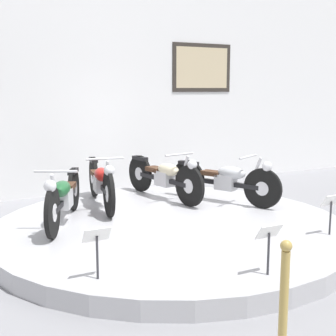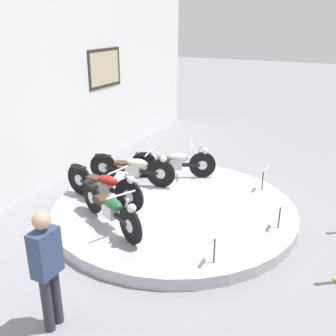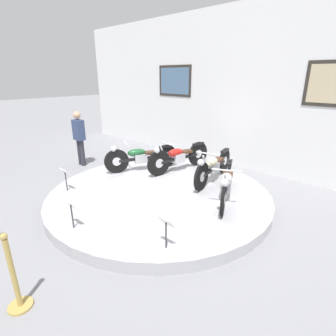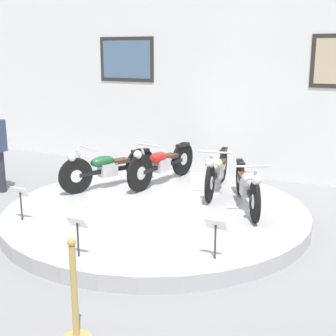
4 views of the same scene
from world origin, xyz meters
The scene contains 11 objects.
ground_plane centered at (0.00, 0.00, 0.00)m, with size 60.00×60.00×0.00m, color gray.
display_platform centered at (0.00, 0.00, 0.11)m, with size 4.78×4.78×0.21m, color #ADADB2.
back_wall centered at (0.00, 3.30, 2.22)m, with size 14.00×0.22×4.43m.
motorcycle_green centered at (-1.30, 0.61, 0.59)m, with size 0.94×1.80×0.79m.
motorcycle_red centered at (-0.54, 1.27, 0.61)m, with size 0.54×2.00×0.81m.
motorcycle_cream centered at (0.55, 1.26, 0.60)m, with size 0.55×1.97×0.79m.
motorcycle_silver centered at (1.30, 0.60, 0.59)m, with size 0.92×1.78×0.78m.
info_placard_front_left centered at (-1.50, -1.38, 0.58)m, with size 0.26×0.11×0.51m.
info_placard_front_centre centered at (0.00, -2.04, 0.58)m, with size 0.26×0.11×0.51m.
info_placard_front_right centered at (1.50, -1.38, 0.58)m, with size 0.26×0.11×0.51m.
visitor_standing centered at (-3.42, 0.07, 0.92)m, with size 0.36×0.22×1.63m.
Camera 2 is at (-6.34, -3.00, 3.70)m, focal length 42.00 mm.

